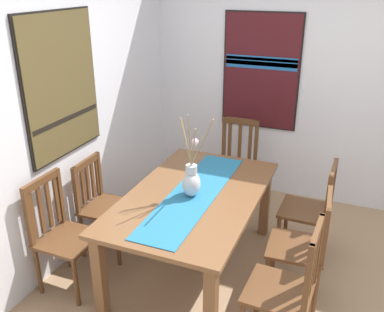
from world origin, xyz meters
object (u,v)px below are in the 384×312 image
chair_0 (236,163)px  chair_4 (102,203)px  chair_2 (311,209)px  chair_5 (288,288)px  painting_on_back_wall (61,85)px  chair_1 (62,233)px  centerpiece_vase (191,180)px  chair_3 (304,245)px  painting_on_side_wall (261,72)px  dining_table (194,205)px

chair_0 → chair_4: size_ratio=1.08×
chair_2 → chair_4: size_ratio=1.02×
chair_5 → painting_on_back_wall: size_ratio=0.85×
chair_1 → chair_5: (0.03, -1.76, 0.00)m
centerpiece_vase → chair_1: bearing=120.9°
chair_3 → painting_on_back_wall: painting_on_back_wall is taller
chair_1 → chair_4: chair_1 is taller
chair_3 → painting_on_back_wall: (-0.12, 1.98, 1.06)m
chair_5 → centerpiece_vase: bearing=60.3°
chair_4 → painting_on_back_wall: (-0.09, 0.22, 1.06)m
chair_3 → centerpiece_vase: bearing=92.8°
chair_3 → chair_4: 1.76m
chair_1 → painting_on_back_wall: (0.45, 0.20, 1.05)m
painting_on_back_wall → chair_3: bearing=-86.4°
centerpiece_vase → chair_1: size_ratio=0.76×
chair_3 → painting_on_side_wall: painting_on_side_wall is taller
chair_1 → chair_3: size_ratio=1.04×
chair_4 → painting_on_back_wall: size_ratio=0.77×
chair_4 → painting_on_back_wall: 1.09m
centerpiece_vase → chair_0: 1.35m
chair_4 → painting_on_side_wall: 2.16m
painting_on_back_wall → painting_on_side_wall: bearing=-33.4°
painting_on_back_wall → painting_on_side_wall: painting_on_back_wall is taller
chair_2 → chair_5: size_ratio=0.93×
chair_0 → chair_1: size_ratio=1.00×
painting_on_back_wall → painting_on_side_wall: 2.15m
chair_0 → chair_2: (-0.67, -0.89, -0.01)m
chair_4 → painting_on_back_wall: painting_on_back_wall is taller
chair_1 → chair_2: chair_1 is taller
chair_1 → painting_on_side_wall: bearing=-23.7°
chair_2 → chair_3: bearing=-177.6°
chair_4 → centerpiece_vase: bearing=-90.6°
centerpiece_vase → chair_0: bearing=0.6°
chair_2 → chair_4: chair_2 is taller
centerpiece_vase → chair_0: centerpiece_vase is taller
chair_1 → chair_3: bearing=-72.2°
chair_0 → painting_on_back_wall: bearing=142.2°
chair_0 → chair_3: size_ratio=1.05×
chair_0 → chair_4: 1.54m
dining_table → chair_0: size_ratio=1.80×
dining_table → chair_3: 0.90m
dining_table → chair_5: bearing=-121.8°
dining_table → chair_2: bearing=-56.0°
chair_1 → dining_table: bearing=-57.6°
chair_1 → painting_on_side_wall: size_ratio=0.76×
chair_5 → chair_1: bearing=90.9°
dining_table → centerpiece_vase: size_ratio=2.38×
chair_3 → chair_4: bearing=91.1°
chair_2 → chair_3: (-0.58, -0.02, 0.01)m
chair_3 → painting_on_back_wall: size_ratio=0.79×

